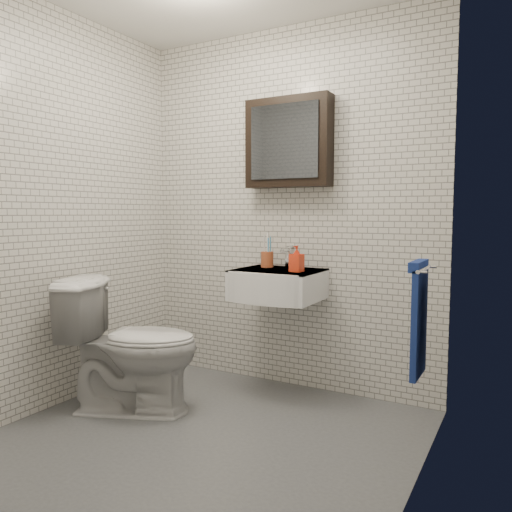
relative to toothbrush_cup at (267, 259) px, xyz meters
name	(u,v)px	position (x,y,z in m)	size (l,w,h in m)	color
ground	(206,436)	(0.08, -0.87, -0.90)	(2.20, 2.00, 0.01)	#4E5056
room_shell	(204,167)	(0.08, -0.87, 0.56)	(2.22, 2.02, 2.51)	silver
washbasin	(275,284)	(0.13, -0.14, -0.15)	(0.55, 0.50, 0.20)	white
faucet	(288,258)	(0.13, 0.06, 0.01)	(0.06, 0.20, 0.15)	silver
mirror_cabinet	(288,143)	(0.13, 0.06, 0.79)	(0.60, 0.15, 0.60)	black
towel_rail	(419,314)	(1.13, -0.52, -0.19)	(0.09, 0.30, 0.58)	silver
toothbrush_cup	(267,259)	(0.00, 0.00, 0.00)	(0.10, 0.10, 0.24)	#A94C2A
soap_bottle	(297,259)	(0.29, -0.15, 0.02)	(0.08, 0.08, 0.17)	orange
toilet	(132,345)	(-0.53, -0.78, -0.50)	(0.46, 0.81, 0.83)	silver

